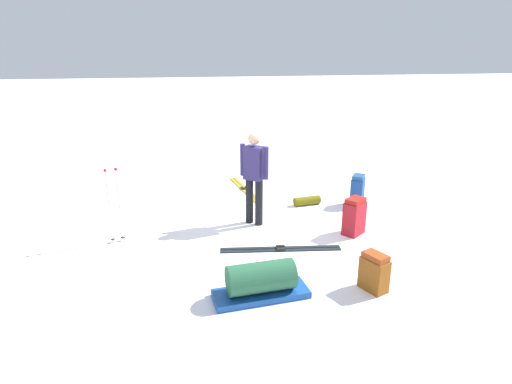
% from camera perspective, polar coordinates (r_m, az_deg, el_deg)
% --- Properties ---
extents(ground_plane, '(80.00, 80.00, 0.00)m').
position_cam_1_polar(ground_plane, '(7.80, -0.00, -4.88)').
color(ground_plane, white).
extents(skier_standing, '(0.45, 0.40, 1.70)m').
position_cam_1_polar(skier_standing, '(7.72, -0.24, 2.42)').
color(skier_standing, black).
rests_on(skier_standing, ground_plane).
extents(ski_pair_near, '(1.94, 0.41, 0.05)m').
position_cam_1_polar(ski_pair_near, '(7.05, 3.25, -7.47)').
color(ski_pair_near, black).
rests_on(ski_pair_near, ground_plane).
extents(ski_pair_far, '(0.48, 1.88, 0.05)m').
position_cam_1_polar(ski_pair_far, '(9.90, -1.50, 0.40)').
color(ski_pair_far, '#B29C24').
rests_on(ski_pair_far, ground_plane).
extents(backpack_large_dark, '(0.46, 0.44, 0.66)m').
position_cam_1_polar(backpack_large_dark, '(7.67, 12.77, -3.17)').
color(backpack_large_dark, maroon).
rests_on(backpack_large_dark, ground_plane).
extents(backpack_bright, '(0.35, 0.42, 0.53)m').
position_cam_1_polar(backpack_bright, '(6.07, 15.25, -10.13)').
color(backpack_bright, brown).
rests_on(backpack_bright, ground_plane).
extents(backpack_small_spare, '(0.38, 0.41, 0.64)m').
position_cam_1_polar(backpack_small_spare, '(9.08, 13.17, 0.19)').
color(backpack_small_spare, navy).
rests_on(backpack_small_spare, ground_plane).
extents(ski_poles_planted_near, '(0.23, 0.12, 1.27)m').
position_cam_1_polar(ski_poles_planted_near, '(7.41, -18.15, -1.24)').
color(ski_poles_planted_near, '#ACB0BB').
rests_on(ski_poles_planted_near, ground_plane).
extents(gear_sled, '(1.29, 0.57, 0.49)m').
position_cam_1_polar(gear_sled, '(5.72, 0.64, -11.67)').
color(gear_sled, '#144492').
rests_on(gear_sled, ground_plane).
extents(sleeping_mat_rolled, '(0.57, 0.25, 0.18)m').
position_cam_1_polar(sleeping_mat_rolled, '(8.99, 6.71, -1.14)').
color(sleeping_mat_rolled, '#5F5B0F').
rests_on(sleeping_mat_rolled, ground_plane).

